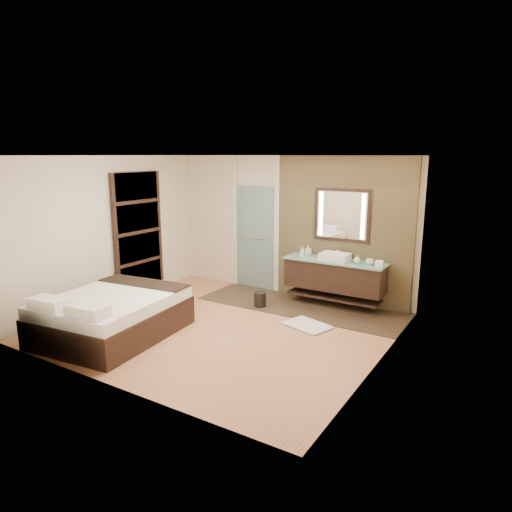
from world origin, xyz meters
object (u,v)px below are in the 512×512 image
Objects in this scene: waste_bin at (260,300)px; mirror_unit at (342,215)px; vanity at (335,275)px; bed at (112,315)px.

mirror_unit is at bearing 41.47° from waste_bin.
vanity is at bearing -90.00° from mirror_unit.
vanity reaches higher than bed.
vanity is 0.84× the size of bed.
waste_bin is at bearing -138.53° from mirror_unit.
mirror_unit reaches higher than vanity.
bed is 8.05× the size of waste_bin.
vanity is 1.75× the size of mirror_unit.
bed is (-2.35, -3.08, -0.26)m from vanity.
mirror_unit is (0.00, 0.24, 1.07)m from vanity.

